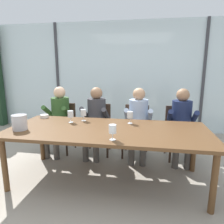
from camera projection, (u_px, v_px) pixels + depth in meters
The scene contains 20 objects.
ground at pixel (118, 151), 3.77m from camera, with size 14.00×14.00×0.00m, color #9E9384.
window_glass_panel at pixel (126, 77), 4.90m from camera, with size 7.82×0.03×2.60m, color silver.
window_mullion_left at pixel (58, 77), 5.17m from camera, with size 0.06×0.06×2.60m, color #38383D.
window_mullion_right at pixel (203, 78), 4.60m from camera, with size 0.06×0.06×2.60m, color #38383D.
hillside_vineyard at pixel (136, 81), 9.19m from camera, with size 13.82×2.40×1.93m, color #386633.
dining_table at pixel (108, 133), 2.66m from camera, with size 2.62×1.12×0.74m.
chair_near_curtain at pixel (63, 123), 3.78m from camera, with size 0.46×0.46×0.88m.
chair_left_of_center at pixel (99, 125), 3.68m from camera, with size 0.48×0.48×0.88m.
chair_center at pixel (136, 126), 3.58m from camera, with size 0.47×0.47×0.88m.
chair_right_of_center at pixel (178, 128), 3.48m from camera, with size 0.49×0.49×0.88m.
person_olive_shirt at pixel (59, 116), 3.63m from camera, with size 0.48×0.62×1.19m.
person_charcoal_jacket at pixel (96, 117), 3.52m from camera, with size 0.47×0.62×1.19m.
person_pale_blue_shirt at pixel (138, 119), 3.40m from camera, with size 0.47×0.62×1.19m.
person_navy_polo at pixel (182, 120), 3.29m from camera, with size 0.48×0.62×1.19m.
ice_bucket_primary at pixel (20, 122), 2.59m from camera, with size 0.19×0.19×0.20m.
tasting_bowl at pixel (44, 116), 3.24m from camera, with size 0.13×0.13×0.05m, color silver.
wine_glass_by_left_taster at pixel (130, 115), 2.88m from camera, with size 0.08×0.08×0.17m.
wine_glass_near_bucket at pixel (83, 113), 3.03m from camera, with size 0.08×0.08×0.17m.
wine_glass_center_pour at pixel (71, 115), 2.94m from camera, with size 0.08×0.08×0.17m.
wine_glass_by_right_taster at pixel (113, 130), 2.21m from camera, with size 0.08×0.08×0.17m.
Camera 1 is at (0.48, -2.50, 1.51)m, focal length 32.45 mm.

